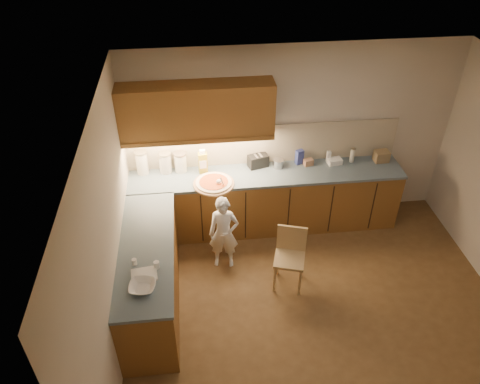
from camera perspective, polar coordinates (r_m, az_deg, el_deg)
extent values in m
plane|color=brown|center=(5.87, 9.44, -14.39)|extent=(4.50, 4.50, 0.00)
cube|color=beige|center=(6.52, 6.24, 6.76)|extent=(4.50, 0.04, 2.60)
cube|color=beige|center=(4.84, -15.73, -6.69)|extent=(0.04, 4.00, 2.60)
cube|color=white|center=(4.22, 12.92, 8.67)|extent=(4.50, 4.00, 0.04)
cube|color=brown|center=(6.68, 3.13, -1.09)|extent=(3.75, 0.60, 0.88)
cube|color=brown|center=(5.67, -10.85, -10.16)|extent=(0.60, 2.00, 0.88)
cube|color=#4E626F|center=(6.41, 3.27, 2.17)|extent=(3.77, 0.62, 0.04)
cube|color=#4E626F|center=(5.35, -11.40, -6.76)|extent=(0.62, 2.02, 0.04)
cube|color=black|center=(6.40, -10.06, -3.66)|extent=(0.02, 0.01, 0.80)
cube|color=black|center=(6.37, -4.68, -3.31)|extent=(0.02, 0.01, 0.80)
cube|color=black|center=(6.41, 0.69, -2.93)|extent=(0.02, 0.01, 0.80)
cube|color=black|center=(6.49, 5.95, -2.53)|extent=(0.02, 0.01, 0.80)
cube|color=black|center=(6.64, 11.03, -2.13)|extent=(0.02, 0.01, 0.80)
cube|color=black|center=(6.83, 15.86, -1.72)|extent=(0.02, 0.01, 0.80)
cube|color=#B9AC90|center=(6.48, 2.95, 5.85)|extent=(3.75, 0.02, 0.58)
cube|color=brown|center=(5.96, -5.31, 9.85)|extent=(1.95, 0.35, 0.70)
cube|color=brown|center=(5.97, -5.05, 6.11)|extent=(1.95, 0.02, 0.06)
cylinder|color=tan|center=(6.17, -3.22, 1.00)|extent=(0.54, 0.54, 0.02)
cylinder|color=beige|center=(6.16, -3.23, 1.16)|extent=(0.48, 0.48, 0.02)
cylinder|color=#B03D17|center=(6.15, -3.23, 1.26)|extent=(0.38, 0.38, 0.01)
sphere|color=white|center=(6.10, -2.60, 1.26)|extent=(0.07, 0.07, 0.07)
cylinder|color=white|center=(6.03, -2.14, 1.19)|extent=(0.08, 0.12, 0.22)
imported|color=white|center=(6.00, -1.99, -5.04)|extent=(0.42, 0.30, 1.06)
cylinder|color=tan|center=(5.89, 4.23, -10.56)|extent=(0.03, 0.03, 0.41)
cylinder|color=tan|center=(5.88, 7.29, -10.90)|extent=(0.03, 0.03, 0.41)
cylinder|color=tan|center=(6.10, 4.59, -8.45)|extent=(0.03, 0.03, 0.41)
cylinder|color=tan|center=(6.10, 7.53, -8.78)|extent=(0.03, 0.03, 0.41)
cube|color=tan|center=(5.83, 6.05, -8.13)|extent=(0.46, 0.46, 0.04)
cube|color=tan|center=(5.82, 6.33, -5.57)|extent=(0.36, 0.14, 0.37)
imported|color=white|center=(4.88, -11.82, -11.24)|extent=(0.30, 0.30, 0.07)
cylinder|color=white|center=(6.44, -11.87, 3.46)|extent=(0.16, 0.16, 0.32)
cylinder|color=gray|center=(6.36, -12.05, 4.74)|extent=(0.17, 0.17, 0.02)
cylinder|color=silver|center=(6.44, -9.20, 3.37)|extent=(0.14, 0.14, 0.24)
cylinder|color=tan|center=(6.37, -9.32, 4.36)|extent=(0.15, 0.15, 0.02)
cylinder|color=beige|center=(6.41, -9.03, 3.47)|extent=(0.15, 0.15, 0.28)
cylinder|color=tan|center=(6.33, -9.16, 4.61)|extent=(0.16, 0.16, 0.02)
cylinder|color=white|center=(6.42, -7.26, 3.57)|extent=(0.16, 0.16, 0.26)
cylinder|color=gray|center=(6.34, -7.35, 4.66)|extent=(0.18, 0.18, 0.02)
cube|color=#ADA422|center=(6.35, -4.55, 3.55)|extent=(0.12, 0.10, 0.30)
cube|color=white|center=(6.25, -4.62, 4.91)|extent=(0.08, 0.06, 0.05)
cube|color=black|center=(6.49, 2.21, 3.81)|extent=(0.30, 0.22, 0.17)
cube|color=#B5B5BA|center=(6.43, 1.95, 4.42)|extent=(0.06, 0.12, 0.00)
cube|color=#B5B5BA|center=(6.46, 2.51, 4.54)|extent=(0.06, 0.12, 0.00)
cylinder|color=#A1A0A5|center=(6.51, 4.69, 3.49)|extent=(0.15, 0.15, 0.11)
cylinder|color=#A1A0A5|center=(6.47, 4.71, 3.95)|extent=(0.16, 0.16, 0.01)
cube|color=#313E93|center=(6.59, 7.26, 4.27)|extent=(0.12, 0.11, 0.21)
cube|color=#A47658|center=(6.61, 8.34, 3.62)|extent=(0.14, 0.12, 0.09)
cube|color=silver|center=(6.70, 10.75, 4.23)|extent=(0.06, 0.06, 0.17)
cube|color=white|center=(6.70, 11.45, 3.70)|extent=(0.21, 0.16, 0.08)
cylinder|color=white|center=(6.77, 13.53, 4.36)|extent=(0.06, 0.06, 0.20)
cylinder|color=gray|center=(6.71, 13.66, 5.14)|extent=(0.07, 0.07, 0.01)
cube|color=#967A51|center=(6.90, 16.86, 4.20)|extent=(0.21, 0.16, 0.16)
cube|color=silver|center=(5.02, -11.61, -9.86)|extent=(0.29, 0.24, 0.02)
cylinder|color=silver|center=(5.14, -12.76, -8.30)|extent=(0.06, 0.06, 0.07)
cylinder|color=white|center=(5.06, -10.13, -8.74)|extent=(0.08, 0.08, 0.08)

